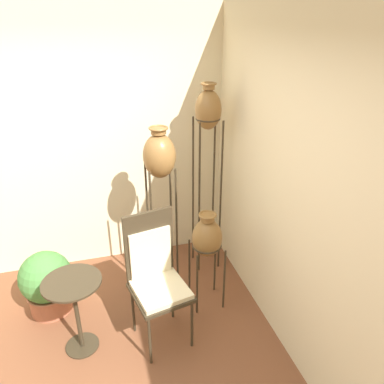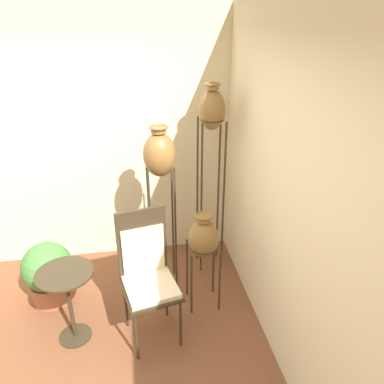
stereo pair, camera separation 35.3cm
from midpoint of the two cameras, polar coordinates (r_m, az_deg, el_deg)
name	(u,v)px [view 2 (the right image)]	position (r m, az deg, el deg)	size (l,w,h in m)	color
ground_plane	(58,384)	(3.35, -16.69, -26.32)	(14.00, 14.00, 0.00)	brown
wall_back	(64,144)	(4.07, -16.64, 6.91)	(7.49, 0.06, 2.70)	beige
wall_right	(296,211)	(2.71, 19.18, -2.92)	(0.06, 7.49, 2.70)	beige
vase_stand_tall	(212,118)	(3.63, 5.90, 11.05)	(0.25, 0.25, 2.01)	#382D1E
vase_stand_medium	(160,158)	(3.39, -2.00, 5.10)	(0.30, 0.30, 1.69)	#382D1E
vase_stand_short	(203,239)	(3.42, 4.73, -7.28)	(0.28, 0.28, 0.98)	#382D1E
chair	(147,270)	(3.19, -3.66, -11.83)	(0.53, 0.54, 1.16)	#382D1E
side_table	(68,291)	(3.30, -15.48, -14.49)	(0.47, 0.47, 0.70)	#382D1E
potted_plant	(48,272)	(3.88, -18.62, -11.57)	(0.48, 0.48, 0.63)	#B26647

